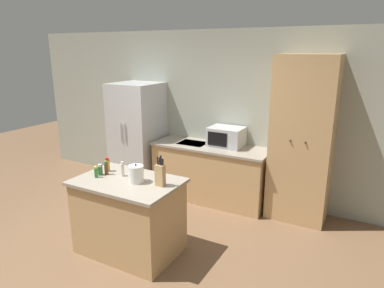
{
  "coord_description": "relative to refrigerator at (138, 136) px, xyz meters",
  "views": [
    {
      "loc": [
        2.31,
        -2.57,
        2.31
      ],
      "look_at": [
        0.14,
        1.4,
        1.05
      ],
      "focal_mm": 32.0,
      "sensor_mm": 36.0,
      "label": 1
    }
  ],
  "objects": [
    {
      "name": "ground_plane",
      "position": [
        1.19,
        -1.93,
        -0.89
      ],
      "size": [
        14.0,
        14.0,
        0.0
      ],
      "primitive_type": "plane",
      "color": "brown"
    },
    {
      "name": "wall_back",
      "position": [
        1.19,
        0.4,
        0.41
      ],
      "size": [
        7.2,
        0.06,
        2.6
      ],
      "color": "#9EA393",
      "rests_on": "ground_plane"
    },
    {
      "name": "refrigerator",
      "position": [
        0.0,
        0.0,
        0.0
      ],
      "size": [
        0.75,
        0.76,
        1.77
      ],
      "color": "#B7BABC",
      "rests_on": "ground_plane"
    },
    {
      "name": "back_counter",
      "position": [
        1.35,
        0.06,
        -0.44
      ],
      "size": [
        1.82,
        0.66,
        0.88
      ],
      "color": "tan",
      "rests_on": "ground_plane"
    },
    {
      "name": "pantry_cabinet",
      "position": [
        2.68,
        0.11,
        0.24
      ],
      "size": [
        0.79,
        0.55,
        2.25
      ],
      "color": "tan",
      "rests_on": "ground_plane"
    },
    {
      "name": "kitchen_island",
      "position": [
        1.14,
        -1.7,
        -0.44
      ],
      "size": [
        1.19,
        0.79,
        0.89
      ],
      "color": "tan",
      "rests_on": "ground_plane"
    },
    {
      "name": "microwave",
      "position": [
        1.56,
        0.15,
        0.14
      ],
      "size": [
        0.51,
        0.41,
        0.29
      ],
      "color": "#B2B5B7",
      "rests_on": "back_counter"
    },
    {
      "name": "knife_block",
      "position": [
        1.56,
        -1.65,
        0.13
      ],
      "size": [
        0.1,
        0.07,
        0.35
      ],
      "color": "tan",
      "rests_on": "kitchen_island"
    },
    {
      "name": "spice_bottle_tall_dark",
      "position": [
        0.76,
        -1.71,
        0.06
      ],
      "size": [
        0.06,
        0.06,
        0.13
      ],
      "color": "#337033",
      "rests_on": "kitchen_island"
    },
    {
      "name": "spice_bottle_short_red",
      "position": [
        0.77,
        -1.79,
        0.06
      ],
      "size": [
        0.04,
        0.04,
        0.14
      ],
      "color": "#337033",
      "rests_on": "kitchen_island"
    },
    {
      "name": "spice_bottle_amber_oil",
      "position": [
        1.01,
        -1.61,
        0.08
      ],
      "size": [
        0.04,
        0.04,
        0.17
      ],
      "color": "beige",
      "rests_on": "kitchen_island"
    },
    {
      "name": "spice_bottle_green_herb",
      "position": [
        0.75,
        -1.58,
        0.08
      ],
      "size": [
        0.06,
        0.06,
        0.17
      ],
      "color": "gold",
      "rests_on": "kitchen_island"
    },
    {
      "name": "spice_bottle_pale_salt",
      "position": [
        0.81,
        -1.67,
        0.07
      ],
      "size": [
        0.04,
        0.04,
        0.16
      ],
      "color": "#563319",
      "rests_on": "kitchen_island"
    },
    {
      "name": "kettle",
      "position": [
        1.27,
        -1.69,
        0.09
      ],
      "size": [
        0.17,
        0.17,
        0.22
      ],
      "color": "white",
      "rests_on": "kitchen_island"
    },
    {
      "name": "fire_extinguisher",
      "position": [
        -0.58,
        0.08,
        -0.67
      ],
      "size": [
        0.12,
        0.12,
        0.5
      ],
      "color": "red",
      "rests_on": "ground_plane"
    }
  ]
}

